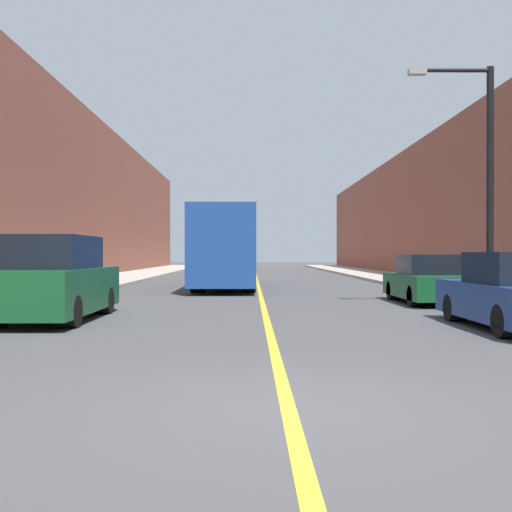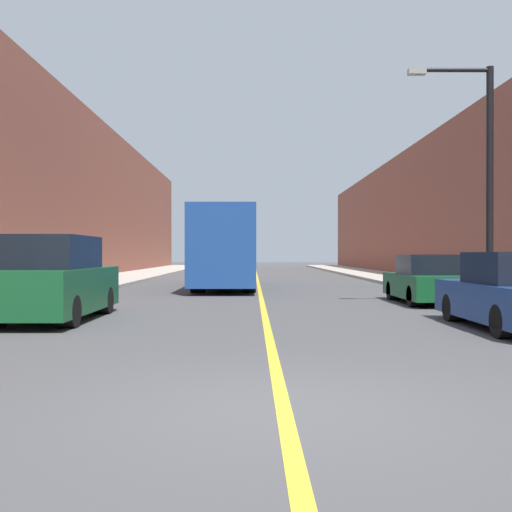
{
  "view_description": "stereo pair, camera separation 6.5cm",
  "coord_description": "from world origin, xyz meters",
  "px_view_note": "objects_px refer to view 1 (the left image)",
  "views": [
    {
      "loc": [
        -0.38,
        -5.92,
        1.54
      ],
      "look_at": [
        -0.17,
        16.09,
        1.45
      ],
      "focal_mm": 42.0,
      "sensor_mm": 36.0,
      "label": 1
    },
    {
      "loc": [
        -0.31,
        -5.92,
        1.54
      ],
      "look_at": [
        -0.17,
        16.09,
        1.45
      ],
      "focal_mm": 42.0,
      "sensor_mm": 36.0,
      "label": 2
    }
  ],
  "objects_px": {
    "bus": "(227,248)",
    "street_lamp_right": "(482,167)",
    "parked_suv_left": "(54,281)",
    "car_right_mid": "(427,281)"
  },
  "relations": [
    {
      "from": "bus",
      "to": "street_lamp_right",
      "type": "height_order",
      "value": "street_lamp_right"
    },
    {
      "from": "parked_suv_left",
      "to": "street_lamp_right",
      "type": "bearing_deg",
      "value": 16.32
    },
    {
      "from": "parked_suv_left",
      "to": "bus",
      "type": "bearing_deg",
      "value": 75.56
    },
    {
      "from": "parked_suv_left",
      "to": "car_right_mid",
      "type": "distance_m",
      "value": 11.0
    },
    {
      "from": "parked_suv_left",
      "to": "street_lamp_right",
      "type": "height_order",
      "value": "street_lamp_right"
    },
    {
      "from": "bus",
      "to": "street_lamp_right",
      "type": "relative_size",
      "value": 1.71
    },
    {
      "from": "parked_suv_left",
      "to": "car_right_mid",
      "type": "height_order",
      "value": "parked_suv_left"
    },
    {
      "from": "bus",
      "to": "parked_suv_left",
      "type": "distance_m",
      "value": 13.85
    },
    {
      "from": "car_right_mid",
      "to": "street_lamp_right",
      "type": "height_order",
      "value": "street_lamp_right"
    },
    {
      "from": "bus",
      "to": "car_right_mid",
      "type": "height_order",
      "value": "bus"
    }
  ]
}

